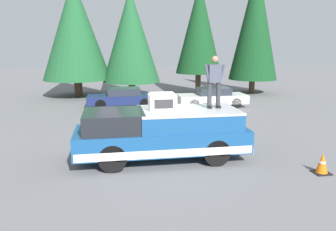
{
  "coord_description": "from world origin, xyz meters",
  "views": [
    {
      "loc": [
        -10.7,
        1.42,
        3.72
      ],
      "look_at": [
        0.18,
        -0.44,
        1.35
      ],
      "focal_mm": 35.81,
      "sensor_mm": 36.0,
      "label": 1
    }
  ],
  "objects_px": {
    "compressor_unit": "(162,102)",
    "parked_car_white": "(212,97)",
    "person_on_truck_bed": "(214,81)",
    "pickup_truck": "(162,133)",
    "parked_car_navy": "(123,98)",
    "traffic_cone": "(322,164)"
  },
  "relations": [
    {
      "from": "compressor_unit",
      "to": "parked_car_white",
      "type": "relative_size",
      "value": 0.2
    },
    {
      "from": "compressor_unit",
      "to": "person_on_truck_bed",
      "type": "bearing_deg",
      "value": -85.09
    },
    {
      "from": "pickup_truck",
      "to": "compressor_unit",
      "type": "relative_size",
      "value": 6.6
    },
    {
      "from": "parked_car_navy",
      "to": "traffic_cone",
      "type": "relative_size",
      "value": 6.61
    },
    {
      "from": "pickup_truck",
      "to": "parked_car_navy",
      "type": "height_order",
      "value": "pickup_truck"
    },
    {
      "from": "compressor_unit",
      "to": "traffic_cone",
      "type": "bearing_deg",
      "value": -113.69
    },
    {
      "from": "pickup_truck",
      "to": "compressor_unit",
      "type": "xyz_separation_m",
      "value": [
        -0.08,
        -0.01,
        1.05
      ]
    },
    {
      "from": "person_on_truck_bed",
      "to": "parked_car_white",
      "type": "relative_size",
      "value": 0.41
    },
    {
      "from": "person_on_truck_bed",
      "to": "traffic_cone",
      "type": "relative_size",
      "value": 2.73
    },
    {
      "from": "compressor_unit",
      "to": "parked_car_white",
      "type": "distance_m",
      "value": 9.98
    },
    {
      "from": "parked_car_white",
      "to": "traffic_cone",
      "type": "relative_size",
      "value": 6.61
    },
    {
      "from": "pickup_truck",
      "to": "parked_car_navy",
      "type": "bearing_deg",
      "value": 5.45
    },
    {
      "from": "person_on_truck_bed",
      "to": "pickup_truck",
      "type": "bearing_deg",
      "value": 92.37
    },
    {
      "from": "compressor_unit",
      "to": "parked_car_white",
      "type": "height_order",
      "value": "compressor_unit"
    },
    {
      "from": "compressor_unit",
      "to": "pickup_truck",
      "type": "bearing_deg",
      "value": 6.97
    },
    {
      "from": "parked_car_white",
      "to": "parked_car_navy",
      "type": "xyz_separation_m",
      "value": [
        0.76,
        5.31,
        0.0
      ]
    },
    {
      "from": "person_on_truck_bed",
      "to": "parked_car_white",
      "type": "xyz_separation_m",
      "value": [
        8.71,
        -2.65,
        -1.97
      ]
    },
    {
      "from": "pickup_truck",
      "to": "parked_car_navy",
      "type": "xyz_separation_m",
      "value": [
        9.54,
        0.91,
        -0.29
      ]
    },
    {
      "from": "person_on_truck_bed",
      "to": "parked_car_white",
      "type": "bearing_deg",
      "value": -16.94
    },
    {
      "from": "pickup_truck",
      "to": "traffic_cone",
      "type": "bearing_deg",
      "value": -114.47
    },
    {
      "from": "compressor_unit",
      "to": "parked_car_navy",
      "type": "xyz_separation_m",
      "value": [
        9.61,
        0.92,
        -1.35
      ]
    },
    {
      "from": "person_on_truck_bed",
      "to": "parked_car_navy",
      "type": "relative_size",
      "value": 0.41
    }
  ]
}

